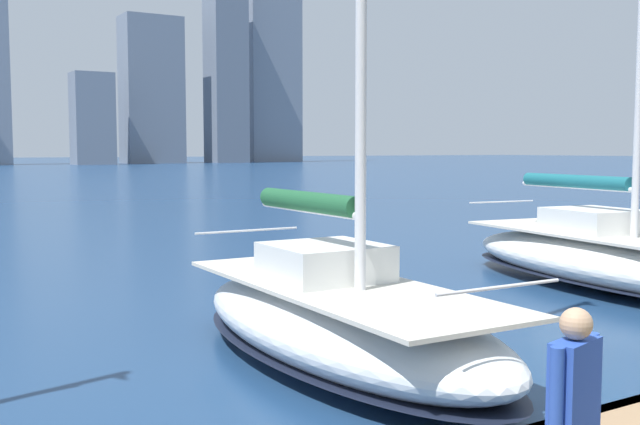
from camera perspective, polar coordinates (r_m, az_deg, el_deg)
sailboat_teal at (r=18.49m, az=21.15°, el=-3.23°), size 4.06×9.33×11.21m
sailboat_forest at (r=11.30m, az=1.45°, el=-7.87°), size 2.91×7.36×12.53m
person_blue_shirt at (r=5.28m, az=18.77°, el=-13.55°), size 0.57×0.28×1.58m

